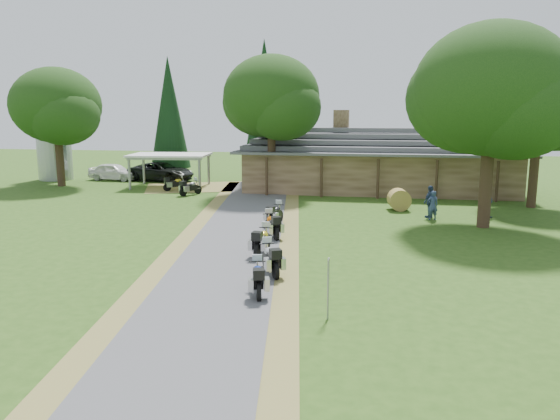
% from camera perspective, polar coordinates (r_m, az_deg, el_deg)
% --- Properties ---
extents(ground, '(120.00, 120.00, 0.00)m').
position_cam_1_polar(ground, '(21.07, -6.42, -6.77)').
color(ground, '#2B4C15').
rests_on(ground, ground).
extents(driveway, '(51.95, 51.95, 0.00)m').
position_cam_1_polar(driveway, '(24.90, -4.96, -4.04)').
color(driveway, '#4F5052').
rests_on(driveway, ground).
extents(lodge, '(21.40, 9.40, 4.90)m').
position_cam_1_polar(lodge, '(43.46, 10.23, 5.30)').
color(lodge, brown).
rests_on(lodge, ground).
extents(silo, '(2.97, 2.97, 5.98)m').
position_cam_1_polar(silo, '(53.09, -22.54, 6.16)').
color(silo, gray).
rests_on(silo, ground).
extents(carport, '(6.59, 4.73, 2.69)m').
position_cam_1_polar(carport, '(45.35, -11.38, 4.07)').
color(carport, white).
rests_on(carport, ground).
extents(car_white_sedan, '(3.04, 6.02, 1.93)m').
position_cam_1_polar(car_white_sedan, '(50.98, -16.98, 4.07)').
color(car_white_sedan, white).
rests_on(car_white_sedan, ground).
extents(car_dark_suv, '(3.88, 6.81, 2.45)m').
position_cam_1_polar(car_dark_suv, '(49.44, -12.33, 4.41)').
color(car_dark_suv, black).
rests_on(car_dark_suv, ground).
extents(motorcycle_row_a, '(1.02, 1.90, 1.24)m').
position_cam_1_polar(motorcycle_row_a, '(18.70, -2.32, -6.96)').
color(motorcycle_row_a, navy).
rests_on(motorcycle_row_a, ground).
extents(motorcycle_row_b, '(1.38, 2.00, 1.31)m').
position_cam_1_polar(motorcycle_row_b, '(20.92, -1.00, -4.96)').
color(motorcycle_row_b, '#A4A6AC').
rests_on(motorcycle_row_b, ground).
extents(motorcycle_row_c, '(0.78, 1.99, 1.33)m').
position_cam_1_polar(motorcycle_row_c, '(23.69, -1.87, -3.11)').
color(motorcycle_row_c, gold).
rests_on(motorcycle_row_c, ground).
extents(motorcycle_row_d, '(1.43, 2.03, 1.34)m').
position_cam_1_polar(motorcycle_row_d, '(26.87, -0.86, -1.47)').
color(motorcycle_row_d, '#C75703').
rests_on(motorcycle_row_d, ground).
extents(motorcycle_row_e, '(0.94, 1.93, 1.27)m').
position_cam_1_polar(motorcycle_row_e, '(29.86, -0.49, -0.33)').
color(motorcycle_row_e, black).
rests_on(motorcycle_row_e, ground).
extents(motorcycle_carport_a, '(1.72, 1.59, 1.21)m').
position_cam_1_polar(motorcycle_carport_a, '(43.20, -10.84, 2.79)').
color(motorcycle_carport_a, gold).
rests_on(motorcycle_carport_a, ground).
extents(motorcycle_carport_b, '(1.43, 1.88, 1.25)m').
position_cam_1_polar(motorcycle_carport_b, '(40.78, -9.33, 2.42)').
color(motorcycle_carport_b, gray).
rests_on(motorcycle_carport_b, ground).
extents(person_a, '(0.65, 0.53, 1.97)m').
position_cam_1_polar(person_a, '(32.26, 15.68, 0.73)').
color(person_a, navy).
rests_on(person_a, ground).
extents(person_b, '(0.71, 0.66, 2.02)m').
position_cam_1_polar(person_b, '(34.03, 20.76, 0.96)').
color(person_b, navy).
rests_on(person_b, ground).
extents(person_c, '(0.76, 0.77, 2.22)m').
position_cam_1_polar(person_c, '(32.88, 15.46, 1.13)').
color(person_c, navy).
rests_on(person_c, ground).
extents(hay_bale, '(1.50, 1.40, 1.33)m').
position_cam_1_polar(hay_bale, '(34.99, 12.33, 1.07)').
color(hay_bale, olive).
rests_on(hay_bale, ground).
extents(sign_post, '(0.34, 0.06, 1.91)m').
position_cam_1_polar(sign_post, '(16.45, 5.05, -8.23)').
color(sign_post, gray).
rests_on(sign_post, ground).
extents(oak_lodge_left, '(7.00, 7.00, 11.61)m').
position_cam_1_polar(oak_lodge_left, '(40.36, -0.89, 9.86)').
color(oak_lodge_left, black).
rests_on(oak_lodge_left, ground).
extents(oak_lodge_right, '(6.16, 6.16, 10.49)m').
position_cam_1_polar(oak_lodge_right, '(38.34, 25.33, 8.00)').
color(oak_lodge_right, black).
rests_on(oak_lodge_right, ground).
extents(oak_driveway, '(8.08, 8.08, 11.68)m').
position_cam_1_polar(oak_driveway, '(30.66, 21.13, 9.06)').
color(oak_driveway, black).
rests_on(oak_driveway, ground).
extents(oak_silo, '(7.16, 7.16, 10.60)m').
position_cam_1_polar(oak_silo, '(48.31, -22.26, 8.59)').
color(oak_silo, black).
rests_on(oak_silo, ground).
extents(cedar_near, '(3.90, 3.90, 12.10)m').
position_cam_1_polar(cedar_near, '(47.25, -1.62, 10.23)').
color(cedar_near, black).
rests_on(cedar_near, ground).
extents(cedar_far, '(3.63, 3.63, 11.01)m').
position_cam_1_polar(cedar_far, '(51.50, -11.48, 9.44)').
color(cedar_far, black).
rests_on(cedar_far, ground).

